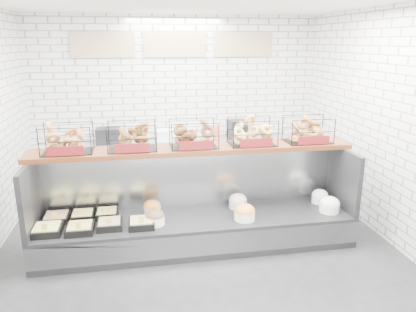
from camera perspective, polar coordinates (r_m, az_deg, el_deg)
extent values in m
plane|color=black|center=(5.16, -1.05, -13.84)|extent=(5.50, 5.50, 0.00)
cube|color=silver|center=(7.29, -4.53, 7.48)|extent=(5.00, 0.02, 3.00)
cube|color=silver|center=(5.56, 25.27, 3.37)|extent=(0.02, 5.50, 3.00)
cube|color=#CBB48D|center=(7.17, -14.61, 14.92)|extent=(1.05, 0.03, 0.42)
cube|color=#CBB48D|center=(7.18, -4.68, 15.36)|extent=(1.05, 0.03, 0.42)
cube|color=#CBB48D|center=(7.40, 4.95, 15.37)|extent=(1.05, 0.03, 0.42)
cube|color=black|center=(5.33, -1.58, -10.39)|extent=(4.00, 0.90, 0.40)
cube|color=#93969B|center=(4.94, -0.81, -12.38)|extent=(4.00, 0.03, 0.28)
cube|color=#93969B|center=(5.48, -2.26, -2.87)|extent=(4.00, 0.08, 0.80)
cube|color=black|center=(5.21, -23.70, -5.27)|extent=(0.06, 0.90, 0.80)
cube|color=black|center=(5.71, 18.37, -2.92)|extent=(0.06, 0.90, 0.80)
cube|color=black|center=(5.14, -21.69, -9.66)|extent=(0.33, 0.33, 0.08)
cube|color=#EDEC79|center=(5.13, -21.73, -9.31)|extent=(0.28, 0.28, 0.04)
cube|color=#E9BF51|center=(5.00, -22.04, -9.29)|extent=(0.06, 0.01, 0.08)
cube|color=black|center=(5.43, -20.52, -8.18)|extent=(0.30, 0.30, 0.08)
cube|color=#DBB586|center=(5.41, -20.56, -7.84)|extent=(0.26, 0.26, 0.04)
cube|color=#E9BF51|center=(5.30, -20.81, -7.75)|extent=(0.06, 0.01, 0.08)
cube|color=black|center=(5.05, -17.55, -9.74)|extent=(0.31, 0.31, 0.08)
cube|color=tan|center=(5.03, -17.58, -9.38)|extent=(0.26, 0.26, 0.04)
cube|color=#E9BF51|center=(4.91, -17.79, -9.33)|extent=(0.06, 0.01, 0.08)
cube|color=black|center=(5.39, -17.19, -8.05)|extent=(0.28, 0.28, 0.08)
cube|color=#F8F67E|center=(5.37, -17.22, -7.71)|extent=(0.24, 0.24, 0.04)
cube|color=#E9BF51|center=(5.26, -17.39, -7.58)|extent=(0.06, 0.01, 0.08)
cube|color=black|center=(5.06, -13.67, -9.37)|extent=(0.30, 0.30, 0.08)
cube|color=tan|center=(5.05, -13.70, -9.01)|extent=(0.25, 0.25, 0.04)
cube|color=#E9BF51|center=(4.93, -13.80, -8.93)|extent=(0.06, 0.01, 0.08)
cube|color=black|center=(5.36, -14.01, -7.90)|extent=(0.28, 0.28, 0.08)
cube|color=#F0DE7B|center=(5.35, -14.03, -7.55)|extent=(0.23, 0.23, 0.04)
cube|color=#E9BF51|center=(5.24, -14.14, -7.42)|extent=(0.06, 0.01, 0.08)
cube|color=black|center=(5.02, -9.35, -9.34)|extent=(0.30, 0.30, 0.08)
cube|color=#CABB7C|center=(5.00, -9.37, -8.98)|extent=(0.26, 0.26, 0.04)
cube|color=#E9BF51|center=(4.88, -9.38, -8.91)|extent=(0.06, 0.01, 0.08)
cylinder|color=white|center=(5.04, -7.43, -8.95)|extent=(0.23, 0.23, 0.11)
ellipsoid|color=brown|center=(5.01, -7.45, -8.32)|extent=(0.23, 0.23, 0.16)
cylinder|color=white|center=(5.33, -7.85, -7.53)|extent=(0.22, 0.22, 0.11)
ellipsoid|color=orange|center=(5.31, -7.87, -6.94)|extent=(0.22, 0.22, 0.15)
cylinder|color=white|center=(5.15, 5.14, -8.31)|extent=(0.27, 0.27, 0.11)
ellipsoid|color=orange|center=(5.13, 5.16, -7.70)|extent=(0.26, 0.26, 0.18)
cylinder|color=white|center=(5.49, 4.21, -6.70)|extent=(0.24, 0.24, 0.11)
ellipsoid|color=silver|center=(5.47, 4.23, -6.12)|extent=(0.24, 0.24, 0.16)
cylinder|color=white|center=(5.58, 16.69, -6.97)|extent=(0.27, 0.27, 0.11)
ellipsoid|color=white|center=(5.56, 16.73, -6.40)|extent=(0.26, 0.26, 0.18)
cylinder|color=white|center=(5.85, 15.43, -5.82)|extent=(0.22, 0.22, 0.11)
ellipsoid|color=white|center=(5.82, 15.47, -5.27)|extent=(0.22, 0.22, 0.15)
cube|color=#451D0E|center=(5.17, -2.02, 0.98)|extent=(4.10, 0.50, 0.06)
cube|color=black|center=(5.15, -19.21, 2.31)|extent=(0.60, 0.38, 0.34)
cube|color=maroon|center=(4.98, -19.45, 0.66)|extent=(0.42, 0.02, 0.11)
cube|color=black|center=(5.08, -10.65, 2.76)|extent=(0.60, 0.38, 0.34)
cube|color=maroon|center=(4.91, -10.60, 1.09)|extent=(0.42, 0.02, 0.11)
cube|color=black|center=(5.13, -2.04, 3.14)|extent=(0.60, 0.38, 0.34)
cube|color=maroon|center=(4.95, -1.71, 1.51)|extent=(0.42, 0.02, 0.11)
cube|color=black|center=(5.28, 6.23, 3.44)|extent=(0.60, 0.38, 0.34)
cube|color=maroon|center=(5.12, 6.82, 1.87)|extent=(0.42, 0.02, 0.11)
cube|color=black|center=(5.54, 13.88, 3.66)|extent=(0.60, 0.38, 0.34)
cube|color=maroon|center=(5.39, 14.66, 2.16)|extent=(0.42, 0.02, 0.11)
cube|color=#93969B|center=(7.21, -4.10, -1.17)|extent=(4.00, 0.60, 0.90)
cube|color=black|center=(7.09, -13.86, 2.88)|extent=(0.40, 0.30, 0.24)
cube|color=silver|center=(7.07, -5.81, 2.97)|extent=(0.35, 0.28, 0.18)
cylinder|color=#D24B34|center=(7.12, 1.23, 3.31)|extent=(0.09, 0.09, 0.22)
cube|color=black|center=(7.27, 4.20, 3.85)|extent=(0.30, 0.30, 0.30)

